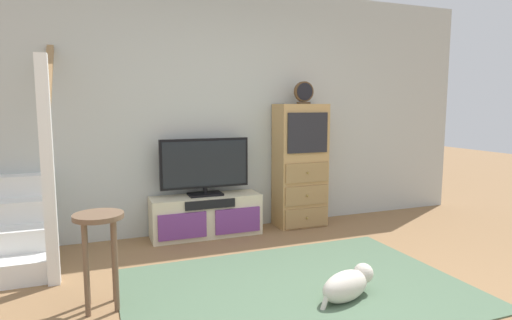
# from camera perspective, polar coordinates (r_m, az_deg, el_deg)

# --- Properties ---
(back_wall) EXTENTS (6.40, 0.12, 2.70)m
(back_wall) POSITION_cam_1_polar(r_m,az_deg,el_deg) (4.88, -4.23, 6.56)
(back_wall) COLOR #B2B7B2
(back_wall) RESTS_ON ground_plane
(area_rug) EXTENTS (2.60, 1.80, 0.01)m
(area_rug) POSITION_cam_1_polar(r_m,az_deg,el_deg) (3.45, 5.47, -16.77)
(area_rug) COLOR #4C664C
(area_rug) RESTS_ON ground_plane
(media_console) EXTENTS (1.18, 0.38, 0.45)m
(media_console) POSITION_cam_1_polar(r_m,az_deg,el_deg) (4.70, -6.66, -7.41)
(media_console) COLOR beige
(media_console) RESTS_ON ground_plane
(television) EXTENTS (0.96, 0.22, 0.62)m
(television) POSITION_cam_1_polar(r_m,az_deg,el_deg) (4.61, -6.84, -0.70)
(television) COLOR black
(television) RESTS_ON media_console
(side_cabinet) EXTENTS (0.58, 0.38, 1.43)m
(side_cabinet) POSITION_cam_1_polar(r_m,az_deg,el_deg) (5.01, 5.92, -0.76)
(side_cabinet) COLOR tan
(side_cabinet) RESTS_ON ground_plane
(desk_clock) EXTENTS (0.23, 0.08, 0.25)m
(desk_clock) POSITION_cam_1_polar(r_m,az_deg,el_deg) (4.96, 6.40, 8.92)
(desk_clock) COLOR #4C3823
(desk_clock) RESTS_ON side_cabinet
(staircase) EXTENTS (1.00, 1.36, 2.20)m
(staircase) POSITION_cam_1_polar(r_m,az_deg,el_deg) (4.61, -30.90, -6.83)
(staircase) COLOR white
(staircase) RESTS_ON ground_plane
(bar_stool_near) EXTENTS (0.34, 0.34, 0.68)m
(bar_stool_near) POSITION_cam_1_polar(r_m,az_deg,el_deg) (3.17, -20.17, -9.71)
(bar_stool_near) COLOR brown
(bar_stool_near) RESTS_ON ground_plane
(dog) EXTENTS (0.53, 0.33, 0.23)m
(dog) POSITION_cam_1_polar(r_m,az_deg,el_deg) (3.31, 12.17, -15.91)
(dog) COLOR beige
(dog) RESTS_ON ground_plane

